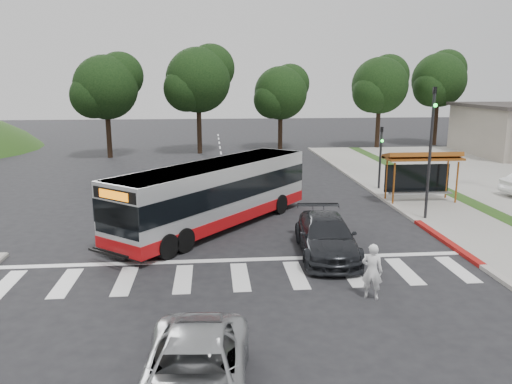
{
  "coord_description": "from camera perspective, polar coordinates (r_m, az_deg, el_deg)",
  "views": [
    {
      "loc": [
        -0.94,
        -21.53,
        6.79
      ],
      "look_at": [
        1.16,
        1.53,
        1.6
      ],
      "focal_mm": 35.0,
      "sensor_mm": 36.0,
      "label": 1
    }
  ],
  "objects": [
    {
      "name": "tree_ne_b",
      "position": [
        56.91,
        20.22,
        12.01
      ],
      "size": [
        6.16,
        5.74,
        10.02
      ],
      "color": "black",
      "rests_on": "ground"
    },
    {
      "name": "transit_bus",
      "position": [
        23.41,
        -4.62,
        -0.42
      ],
      "size": [
        9.5,
        10.65,
        3.04
      ],
      "primitive_type": null,
      "rotation": [
        0.0,
        0.0,
        -0.7
      ],
      "color": "#B2B4B7",
      "rests_on": "ground"
    },
    {
      "name": "tree_north_a",
      "position": [
        47.61,
        -6.54,
        12.71
      ],
      "size": [
        6.6,
        6.15,
        10.17
      ],
      "color": "black",
      "rests_on": "ground"
    },
    {
      "name": "sidewalk_east",
      "position": [
        32.56,
        16.45,
        0.18
      ],
      "size": [
        4.0,
        40.0,
        0.12
      ],
      "primitive_type": "cube",
      "color": "gray",
      "rests_on": "ground"
    },
    {
      "name": "pedestrian",
      "position": [
        16.36,
        13.13,
        -8.8
      ],
      "size": [
        0.78,
        0.67,
        1.81
      ],
      "primitive_type": "imported",
      "rotation": [
        0.0,
        0.0,
        2.7
      ],
      "color": "white",
      "rests_on": "ground"
    },
    {
      "name": "silver_suv_south",
      "position": [
        11.29,
        -7.11,
        -20.11
      ],
      "size": [
        2.68,
        5.2,
        1.4
      ],
      "primitive_type": "imported",
      "rotation": [
        0.0,
        0.0,
        -0.07
      ],
      "color": "#A4A7A9",
      "rests_on": "ground"
    },
    {
      "name": "dark_sedan",
      "position": [
        19.98,
        8.04,
        -5.03
      ],
      "size": [
        2.55,
        5.46,
        1.54
      ],
      "primitive_type": "imported",
      "rotation": [
        0.0,
        0.0,
        -0.07
      ],
      "color": "#212327",
      "rests_on": "ground"
    },
    {
      "name": "crosswalk_ladder",
      "position": [
        17.89,
        -1.82,
        -9.66
      ],
      "size": [
        18.0,
        2.6,
        0.01
      ],
      "primitive_type": "cube",
      "color": "silver",
      "rests_on": "ground"
    },
    {
      "name": "curb_east_red",
      "position": [
        22.92,
        20.87,
        -5.26
      ],
      "size": [
        0.32,
        6.0,
        0.15
      ],
      "primitive_type": "cube",
      "color": "maroon",
      "rests_on": "ground"
    },
    {
      "name": "tree_north_c",
      "position": [
        46.47,
        -16.69,
        11.5
      ],
      "size": [
        6.16,
        5.74,
        9.3
      ],
      "color": "black",
      "rests_on": "ground"
    },
    {
      "name": "bus_shelter",
      "position": [
        29.44,
        18.4,
        3.31
      ],
      "size": [
        4.2,
        1.6,
        2.86
      ],
      "color": "#954E18",
      "rests_on": "sidewalk_east"
    },
    {
      "name": "ground",
      "position": [
        22.59,
        -2.58,
        -4.87
      ],
      "size": [
        140.0,
        140.0,
        0.0
      ],
      "primitive_type": "plane",
      "color": "black",
      "rests_on": "ground"
    },
    {
      "name": "traffic_signal_ne_short",
      "position": [
        32.11,
        14.06,
        4.54
      ],
      "size": [
        0.18,
        0.37,
        4.0
      ],
      "color": "black",
      "rests_on": "ground"
    },
    {
      "name": "curb_east",
      "position": [
        31.87,
        13.1,
        0.14
      ],
      "size": [
        0.3,
        40.0,
        0.15
      ],
      "primitive_type": "cube",
      "color": "#9E9991",
      "rests_on": "ground"
    },
    {
      "name": "tree_north_b",
      "position": [
        50.09,
        2.9,
        11.33
      ],
      "size": [
        5.72,
        5.33,
        8.43
      ],
      "color": "black",
      "rests_on": "ground"
    },
    {
      "name": "tree_ne_a",
      "position": [
        52.43,
        14.04,
        11.83
      ],
      "size": [
        6.16,
        5.74,
        9.3
      ],
      "color": "black",
      "rests_on": "parking_lot"
    },
    {
      "name": "traffic_signal_ne_tall",
      "position": [
        25.49,
        19.36,
        5.36
      ],
      "size": [
        0.18,
        0.37,
        6.5
      ],
      "color": "black",
      "rests_on": "ground"
    }
  ]
}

